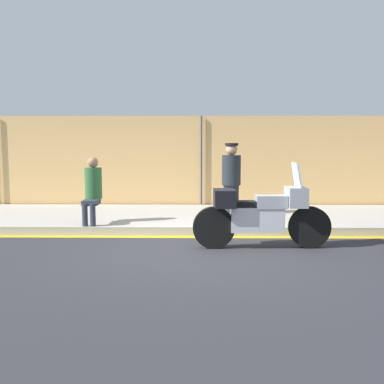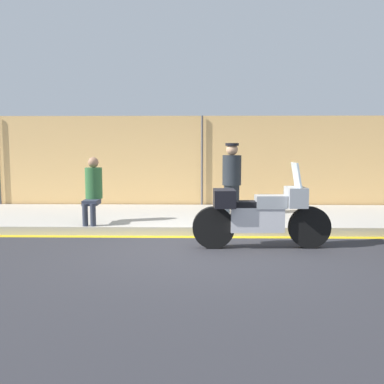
# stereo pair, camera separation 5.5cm
# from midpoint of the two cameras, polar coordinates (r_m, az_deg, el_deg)

# --- Properties ---
(ground_plane) EXTENTS (120.00, 120.00, 0.00)m
(ground_plane) POSITION_cam_midpoint_polar(r_m,az_deg,el_deg) (7.66, 1.15, -7.38)
(ground_plane) COLOR #2D2D33
(sidewalk) EXTENTS (40.00, 3.21, 0.17)m
(sidewalk) POSITION_cam_midpoint_polar(r_m,az_deg,el_deg) (10.32, 1.06, -3.31)
(sidewalk) COLOR #ADA89E
(sidewalk) RESTS_ON ground_plane
(curb_paint_stripe) EXTENTS (40.00, 0.18, 0.01)m
(curb_paint_stripe) POSITION_cam_midpoint_polar(r_m,az_deg,el_deg) (8.67, 1.11, -5.73)
(curb_paint_stripe) COLOR gold
(curb_paint_stripe) RESTS_ON ground_plane
(storefront_fence) EXTENTS (38.00, 0.17, 2.50)m
(storefront_fence) POSITION_cam_midpoint_polar(r_m,az_deg,el_deg) (11.88, 1.04, 3.61)
(storefront_fence) COLOR #E5B26B
(storefront_fence) RESTS_ON ground_plane
(motorcycle) EXTENTS (2.38, 0.54, 1.47)m
(motorcycle) POSITION_cam_midpoint_polar(r_m,az_deg,el_deg) (7.77, 8.53, -2.77)
(motorcycle) COLOR black
(motorcycle) RESTS_ON ground_plane
(officer_standing) EXTENTS (0.43, 0.43, 1.63)m
(officer_standing) POSITION_cam_midpoint_polar(r_m,az_deg,el_deg) (10.23, 4.85, 1.71)
(officer_standing) COLOR #1E2328
(officer_standing) RESTS_ON sidewalk
(person_seated_on_curb) EXTENTS (0.35, 0.67, 1.34)m
(person_seated_on_curb) POSITION_cam_midpoint_polar(r_m,az_deg,el_deg) (9.34, -12.67, 0.68)
(person_seated_on_curb) COLOR #2D3342
(person_seated_on_curb) RESTS_ON sidewalk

